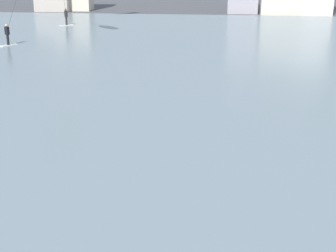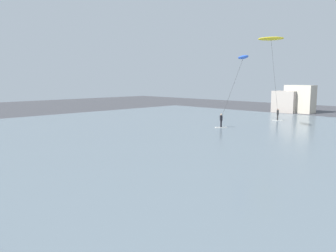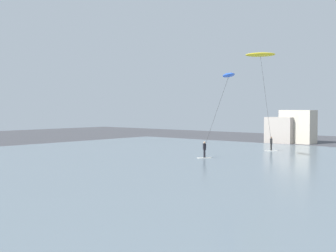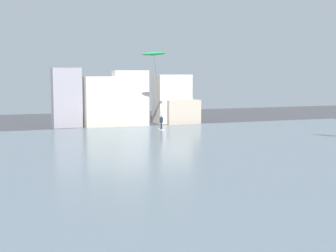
# 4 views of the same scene
# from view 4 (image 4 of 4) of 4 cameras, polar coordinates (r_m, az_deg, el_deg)

# --- Properties ---
(water_bay) EXTENTS (84.00, 52.00, 0.10)m
(water_bay) POSITION_cam_4_polar(r_m,az_deg,el_deg) (31.60, -13.15, -5.99)
(water_bay) COLOR slate
(water_bay) RESTS_ON ground
(far_shore_buildings) EXTENTS (41.88, 4.84, 7.29)m
(far_shore_buildings) POSITION_cam_4_polar(r_m,az_deg,el_deg) (60.45, -10.12, 2.66)
(far_shore_buildings) COLOR #A89E93
(far_shore_buildings) RESTS_ON ground
(kitesurfer_green) EXTENTS (2.89, 2.47, 9.02)m
(kitesurfer_green) POSITION_cam_4_polar(r_m,az_deg,el_deg) (53.98, -1.58, 7.53)
(kitesurfer_green) COLOR silver
(kitesurfer_green) RESTS_ON water_bay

